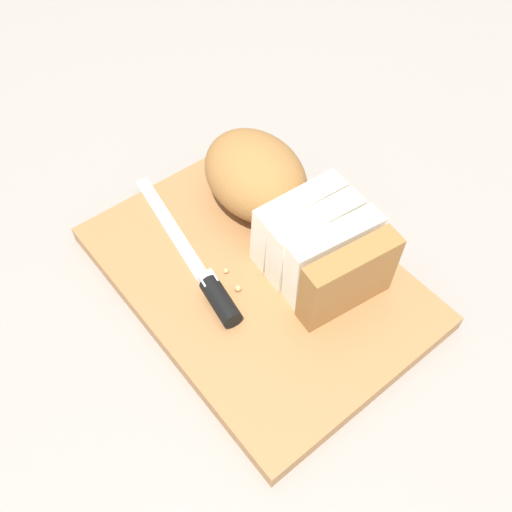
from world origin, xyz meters
TOP-DOWN VIEW (x-y plane):
  - ground_plane at (0.00, 0.00)m, footprint 3.00×3.00m
  - cutting_board at (0.00, 0.00)m, footprint 0.41×0.29m
  - bread_loaf at (-0.03, 0.07)m, footprint 0.30×0.15m
  - bread_knife at (-0.01, -0.06)m, footprint 0.27×0.06m
  - crumb_near_knife at (-0.02, -0.03)m, footprint 0.01×0.01m
  - crumb_near_loaf at (0.01, -0.03)m, footprint 0.01×0.01m

SIDE VIEW (x-z plane):
  - ground_plane at x=0.00m, z-range 0.00..0.00m
  - cutting_board at x=0.00m, z-range 0.00..0.02m
  - crumb_near_knife at x=-0.02m, z-range 0.02..0.03m
  - crumb_near_loaf at x=0.01m, z-range 0.02..0.03m
  - bread_knife at x=-0.01m, z-range 0.02..0.04m
  - bread_loaf at x=-0.03m, z-range 0.02..0.12m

